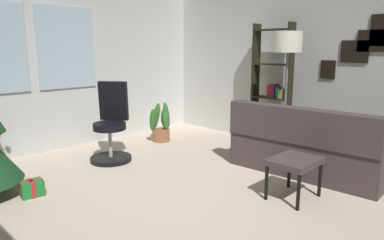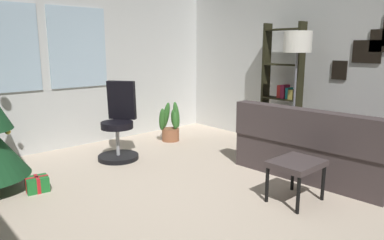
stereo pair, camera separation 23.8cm
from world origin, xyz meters
The scene contains 10 objects.
ground_plane centered at (0.00, 0.00, -0.05)m, with size 5.16×5.86×0.10m, color beige.
wall_back_with_windows centered at (-0.02, 2.98, 1.40)m, with size 5.16×0.12×2.78m.
wall_right_with_frames centered at (2.63, 0.00, 1.39)m, with size 0.12×5.86×2.78m.
couch centered at (1.83, -0.35, 0.30)m, with size 1.69×1.87×0.85m.
footstool centered at (0.79, -0.53, 0.37)m, with size 0.52×0.41×0.43m.
gift_box_green centered at (-1.09, 1.47, 0.08)m, with size 0.25×0.22×0.17m.
office_chair centered at (0.20, 1.91, 0.43)m, with size 0.59×0.58×1.08m.
bookshelf centered at (2.37, 0.74, 0.83)m, with size 0.18×0.64×1.90m.
floor_lamp centered at (2.01, 0.31, 1.49)m, with size 0.37×0.37×1.75m.
potted_plant centered at (1.33, 2.19, 0.26)m, with size 0.46×0.33×0.65m.
Camera 1 is at (-2.42, -2.19, 1.54)m, focal length 33.17 mm.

